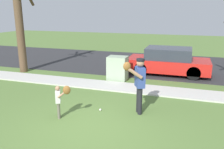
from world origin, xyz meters
name	(u,v)px	position (x,y,z in m)	size (l,w,h in m)	color
ground_plane	(123,89)	(0.00, 3.50, 0.00)	(48.00, 48.00, 0.00)	#567538
sidewalk_strip	(124,87)	(0.00, 3.60, 0.03)	(36.00, 1.20, 0.06)	beige
road_surface	(145,63)	(0.00, 8.60, 0.01)	(36.00, 6.80, 0.02)	#2D2D30
person_adult	(139,80)	(1.09, 1.30, 1.09)	(0.63, 0.83, 1.75)	black
person_child	(60,97)	(-1.01, 0.23, 0.68)	(0.55, 0.33, 1.05)	#6B6656
baseball	(100,110)	(-0.10, 1.10, 0.04)	(0.07, 0.07, 0.07)	white
utility_cabinet	(118,68)	(-0.60, 4.69, 0.55)	(0.87, 0.70, 1.10)	#9EB293
street_tree_far	(18,10)	(-5.78, 4.64, 3.15)	(1.85, 1.89, 5.97)	brown
parked_hatchback_red	(168,61)	(1.53, 6.46, 0.66)	(4.00, 1.75, 1.33)	red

